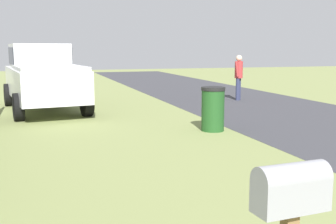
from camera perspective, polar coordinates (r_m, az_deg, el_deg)
The scene contains 5 objects.
mailbox at distance 2.87m, azimuth 16.40°, elevation -11.51°, with size 0.24×0.51×1.23m.
pickup_truck at distance 13.80m, azimuth -16.75°, elevation 4.81°, with size 5.19×2.66×2.09m.
trash_bin at distance 9.95m, azimuth 6.15°, elevation 0.43°, with size 0.57×0.57×1.05m.
pedestrian at distance 15.97m, azimuth 9.62°, elevation 5.11°, with size 0.36×0.47×1.70m.
litter_bottle_midfield_b at distance 6.98m, azimuth 15.36°, elevation -7.55°, with size 0.07×0.07×0.22m, color #B2D8BF.
Camera 1 is at (1.57, 2.15, 1.95)m, focal length 44.65 mm.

